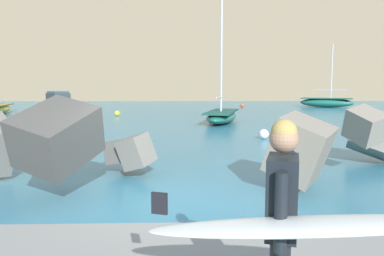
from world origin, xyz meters
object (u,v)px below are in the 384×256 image
object	(u,v)px
boat_mid_left	(326,102)
mooring_buoy_outer	(264,134)
station_building_annex	(203,6)
boat_near_centre	(61,115)
mooring_buoy_inner	(242,105)
surfer_with_board	(286,223)
mooring_buoy_middle	(117,113)
boat_near_right	(222,116)

from	to	relation	value
boat_mid_left	mooring_buoy_outer	world-z (taller)	boat_mid_left
mooring_buoy_outer	station_building_annex	distance (m)	72.73
boat_near_centre	boat_mid_left	distance (m)	30.52
station_building_annex	boat_mid_left	bearing A→B (deg)	-75.54
mooring_buoy_inner	mooring_buoy_outer	size ratio (longest dim) A/B	1.00
surfer_with_board	mooring_buoy_inner	xyz separation A→B (m)	(6.24, 38.25, -1.06)
mooring_buoy_outer	boat_near_centre	bearing A→B (deg)	150.64
surfer_with_board	boat_mid_left	world-z (taller)	boat_mid_left
surfer_with_board	mooring_buoy_outer	distance (m)	13.35
boat_near_centre	mooring_buoy_middle	bearing A→B (deg)	73.20
station_building_annex	mooring_buoy_inner	bearing A→B (deg)	-87.65
boat_near_centre	boat_mid_left	xyz separation A→B (m)	(23.84, 19.05, -0.03)
boat_near_right	surfer_with_board	bearing A→B (deg)	-95.25
boat_near_centre	boat_mid_left	world-z (taller)	boat_mid_left
boat_near_centre	mooring_buoy_inner	xyz separation A→B (m)	(14.17, 19.18, -0.40)
boat_mid_left	mooring_buoy_outer	bearing A→B (deg)	-117.42
boat_near_centre	boat_near_right	bearing A→B (deg)	7.91
mooring_buoy_outer	surfer_with_board	bearing A→B (deg)	-102.46
surfer_with_board	boat_near_centre	xyz separation A→B (m)	(-7.93, 19.07, -0.66)
mooring_buoy_outer	mooring_buoy_middle	bearing A→B (deg)	123.61
mooring_buoy_inner	station_building_annex	distance (m)	49.07
mooring_buoy_inner	mooring_buoy_outer	xyz separation A→B (m)	(-3.37, -25.26, 0.00)
mooring_buoy_outer	station_building_annex	bearing A→B (deg)	88.73
surfer_with_board	mooring_buoy_middle	bearing A→B (deg)	102.58
boat_near_centre	station_building_annex	distance (m)	67.92
boat_mid_left	mooring_buoy_outer	size ratio (longest dim) A/B	16.16
mooring_buoy_middle	mooring_buoy_outer	bearing A→B (deg)	-56.39
mooring_buoy_inner	mooring_buoy_middle	size ratio (longest dim) A/B	1.00
boat_near_centre	mooring_buoy_outer	size ratio (longest dim) A/B	10.07
mooring_buoy_outer	station_building_annex	xyz separation A→B (m)	(1.54, 69.71, 20.69)
surfer_with_board	mooring_buoy_inner	world-z (taller)	surfer_with_board
mooring_buoy_inner	mooring_buoy_middle	bearing A→B (deg)	-134.70
boat_near_right	station_building_annex	xyz separation A→B (m)	(2.54, 62.27, 20.44)
boat_near_centre	mooring_buoy_inner	world-z (taller)	boat_near_centre
boat_near_right	mooring_buoy_middle	distance (m)	9.54
boat_near_centre	surfer_with_board	bearing A→B (deg)	-67.43
mooring_buoy_inner	boat_mid_left	bearing A→B (deg)	-0.76
boat_near_right	station_building_annex	size ratio (longest dim) A/B	1.02
mooring_buoy_outer	mooring_buoy_inner	bearing A→B (deg)	82.41
boat_mid_left	mooring_buoy_middle	world-z (taller)	boat_mid_left
boat_near_centre	station_building_annex	bearing A→B (deg)	79.02
station_building_annex	boat_near_centre	bearing A→B (deg)	-100.98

